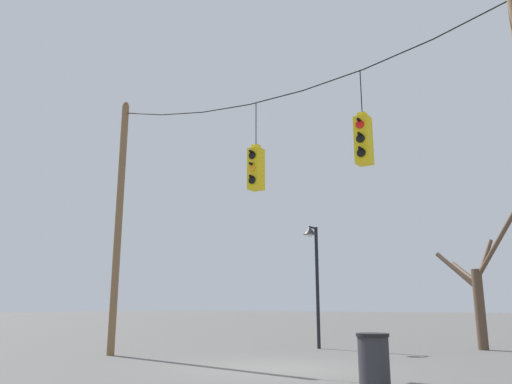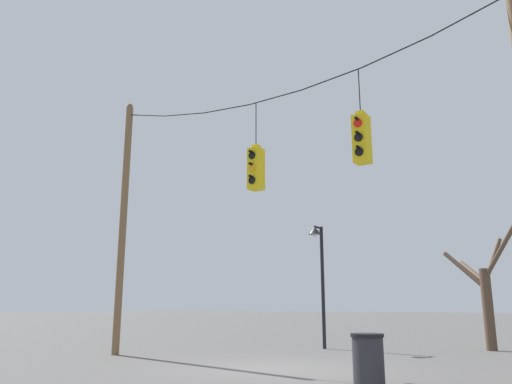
{
  "view_description": "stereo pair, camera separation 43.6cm",
  "coord_description": "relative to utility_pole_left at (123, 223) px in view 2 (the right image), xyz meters",
  "views": [
    {
      "loc": [
        6.25,
        -10.4,
        1.42
      ],
      "look_at": [
        -0.59,
        0.05,
        4.28
      ],
      "focal_mm": 35.0,
      "sensor_mm": 36.0,
      "label": 1
    },
    {
      "loc": [
        6.61,
        -10.16,
        1.42
      ],
      "look_at": [
        -0.59,
        0.05,
        4.28
      ],
      "focal_mm": 35.0,
      "sensor_mm": 36.0,
      "label": 2
    }
  ],
  "objects": [
    {
      "name": "street_lamp",
      "position": [
        4.08,
        5.24,
        -0.93
      ],
      "size": [
        0.44,
        0.77,
        4.16
      ],
      "color": "black",
      "rests_on": "ground_plane"
    },
    {
      "name": "ground_plane",
      "position": [
        5.69,
        -0.05,
        -3.96
      ],
      "size": [
        200.0,
        200.0,
        0.0
      ],
      "primitive_type": "plane",
      "color": "#565451"
    },
    {
      "name": "traffic_light_near_left_pole",
      "position": [
        8.05,
        -0.01,
        1.18
      ],
      "size": [
        0.34,
        0.46,
        2.31
      ],
      "color": "yellow"
    },
    {
      "name": "span_wire",
      "position": [
        5.69,
        -0.0,
        3.05
      ],
      "size": [
        11.39,
        0.03,
        0.86
      ],
      "color": "black"
    },
    {
      "name": "bare_tree",
      "position": [
        8.85,
        8.01,
        -2.04
      ],
      "size": [
        2.93,
        2.39,
        4.33
      ],
      "color": "brown",
      "rests_on": "ground_plane"
    },
    {
      "name": "utility_pole_left",
      "position": [
        0.0,
        0.0,
        0.0
      ],
      "size": [
        0.22,
        0.22,
        7.94
      ],
      "color": "brown",
      "rests_on": "ground_plane"
    },
    {
      "name": "trash_bin",
      "position": [
        8.61,
        -1.53,
        -3.49
      ],
      "size": [
        0.59,
        0.59,
        0.94
      ],
      "color": "#2D2D33",
      "rests_on": "ground_plane"
    },
    {
      "name": "traffic_light_over_intersection",
      "position": [
        5.1,
        -0.01,
        0.95
      ],
      "size": [
        0.34,
        0.46,
        2.39
      ],
      "color": "yellow"
    }
  ]
}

